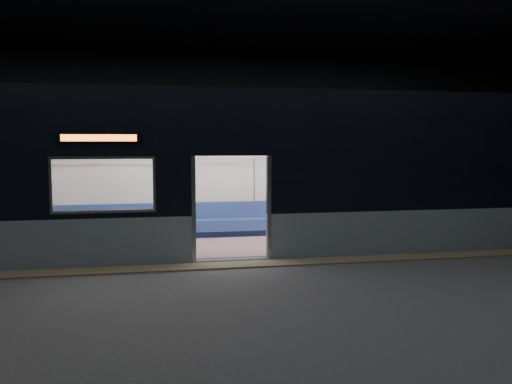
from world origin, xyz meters
name	(u,v)px	position (x,y,z in m)	size (l,w,h in m)	color
station_floor	(241,273)	(0.00, 0.00, -0.01)	(24.00, 14.00, 0.01)	#47494C
station_envelope	(240,63)	(0.00, 0.00, 3.66)	(24.00, 14.00, 5.00)	black
tactile_strip	(236,265)	(0.00, 0.55, 0.01)	(22.80, 0.50, 0.03)	#8C7F59
metro_car	(221,163)	(0.00, 2.54, 1.85)	(18.00, 3.04, 3.35)	#8B9DA5
passenger	(401,202)	(4.80, 3.55, 0.78)	(0.38, 0.66, 1.33)	black
handbag	(406,207)	(4.82, 3.33, 0.67)	(0.27, 0.23, 0.13)	black
transit_map	(352,175)	(3.56, 3.85, 1.46)	(0.95, 0.03, 0.62)	white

